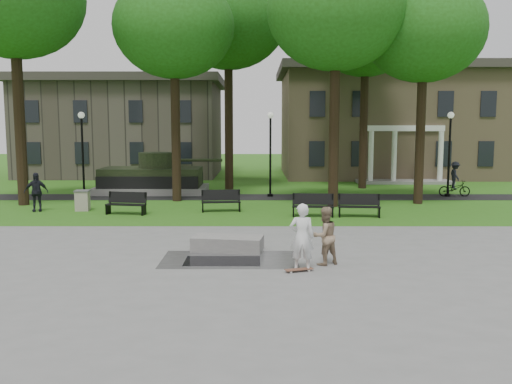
# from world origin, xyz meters

# --- Properties ---
(ground) EXTENTS (120.00, 120.00, 0.00)m
(ground) POSITION_xyz_m (0.00, 0.00, 0.00)
(ground) COLOR #2C6317
(ground) RESTS_ON ground
(plaza) EXTENTS (22.00, 16.00, 0.02)m
(plaza) POSITION_xyz_m (0.00, -5.00, 0.01)
(plaza) COLOR gray
(plaza) RESTS_ON ground
(footpath) EXTENTS (44.00, 2.60, 0.01)m
(footpath) POSITION_xyz_m (0.00, 12.00, 0.01)
(footpath) COLOR black
(footpath) RESTS_ON ground
(building_right) EXTENTS (17.00, 12.00, 8.60)m
(building_right) POSITION_xyz_m (10.00, 26.00, 4.34)
(building_right) COLOR #9E8460
(building_right) RESTS_ON ground
(building_left) EXTENTS (15.00, 10.00, 7.20)m
(building_left) POSITION_xyz_m (-11.00, 26.50, 3.60)
(building_left) COLOR #4C443D
(building_left) RESTS_ON ground
(tree_1) EXTENTS (6.20, 6.20, 11.63)m
(tree_1) POSITION_xyz_m (-4.50, 10.50, 8.95)
(tree_1) COLOR black
(tree_1) RESTS_ON ground
(tree_2) EXTENTS (6.60, 6.60, 12.16)m
(tree_2) POSITION_xyz_m (3.50, 8.50, 9.32)
(tree_2) COLOR black
(tree_2) RESTS_ON ground
(tree_3) EXTENTS (6.00, 6.00, 11.19)m
(tree_3) POSITION_xyz_m (8.00, 9.50, 8.60)
(tree_3) COLOR black
(tree_3) RESTS_ON ground
(tree_4) EXTENTS (7.20, 7.20, 13.50)m
(tree_4) POSITION_xyz_m (-2.00, 16.00, 10.39)
(tree_4) COLOR black
(tree_4) RESTS_ON ground
(tree_5) EXTENTS (6.40, 6.40, 12.44)m
(tree_5) POSITION_xyz_m (6.50, 16.50, 9.67)
(tree_5) COLOR black
(tree_5) RESTS_ON ground
(lamp_left) EXTENTS (0.36, 0.36, 4.73)m
(lamp_left) POSITION_xyz_m (-10.00, 12.30, 2.79)
(lamp_left) COLOR black
(lamp_left) RESTS_ON ground
(lamp_mid) EXTENTS (0.36, 0.36, 4.73)m
(lamp_mid) POSITION_xyz_m (0.50, 12.30, 2.79)
(lamp_mid) COLOR black
(lamp_mid) RESTS_ON ground
(lamp_right) EXTENTS (0.36, 0.36, 4.73)m
(lamp_right) POSITION_xyz_m (10.50, 12.30, 2.79)
(lamp_right) COLOR black
(lamp_right) RESTS_ON ground
(tank_monument) EXTENTS (7.45, 3.40, 2.40)m
(tank_monument) POSITION_xyz_m (-6.46, 14.00, 0.86)
(tank_monument) COLOR gray
(tank_monument) RESTS_ON ground
(puddle) EXTENTS (2.20, 1.20, 0.00)m
(puddle) POSITION_xyz_m (-1.26, -2.54, 0.02)
(puddle) COLOR black
(puddle) RESTS_ON plaza
(concrete_block) EXTENTS (2.33, 1.33, 0.45)m
(concrete_block) POSITION_xyz_m (-1.19, -1.14, 0.24)
(concrete_block) COLOR gray
(concrete_block) RESTS_ON plaza
(skateboard) EXTENTS (0.80, 0.44, 0.07)m
(skateboard) POSITION_xyz_m (0.88, -3.69, 0.06)
(skateboard) COLOR brown
(skateboard) RESTS_ON plaza
(skateboarder) EXTENTS (0.70, 0.49, 1.85)m
(skateboarder) POSITION_xyz_m (0.96, -3.53, 0.94)
(skateboarder) COLOR silver
(skateboarder) RESTS_ON plaza
(friend_watching) EXTENTS (1.01, 0.93, 1.66)m
(friend_watching) POSITION_xyz_m (1.66, -2.93, 0.85)
(friend_watching) COLOR #947B5F
(friend_watching) RESTS_ON plaza
(pedestrian_walker) EXTENTS (1.14, 0.70, 1.81)m
(pedestrian_walker) POSITION_xyz_m (-10.49, 6.90, 0.91)
(pedestrian_walker) COLOR black
(pedestrian_walker) RESTS_ON ground
(cyclist) EXTENTS (1.76, 1.00, 1.98)m
(cyclist) POSITION_xyz_m (10.88, 12.30, 0.81)
(cyclist) COLOR black
(cyclist) RESTS_ON ground
(park_bench_0) EXTENTS (1.85, 0.84, 1.00)m
(park_bench_0) POSITION_xyz_m (-6.13, 6.08, 0.52)
(park_bench_0) COLOR black
(park_bench_0) RESTS_ON ground
(park_bench_1) EXTENTS (1.84, 0.74, 1.00)m
(park_bench_1) POSITION_xyz_m (-1.91, 6.91, 0.52)
(park_bench_1) COLOR black
(park_bench_1) RESTS_ON ground
(park_bench_2) EXTENTS (1.83, 0.68, 1.00)m
(park_bench_2) POSITION_xyz_m (2.20, 5.50, 0.52)
(park_bench_2) COLOR black
(park_bench_2) RESTS_ON ground
(park_bench_3) EXTENTS (1.83, 0.69, 1.00)m
(park_bench_3) POSITION_xyz_m (4.20, 5.41, 0.52)
(park_bench_3) COLOR black
(park_bench_3) RESTS_ON ground
(trash_bin) EXTENTS (0.72, 0.72, 0.96)m
(trash_bin) POSITION_xyz_m (-8.44, 7.17, 0.49)
(trash_bin) COLOR #A39986
(trash_bin) RESTS_ON ground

